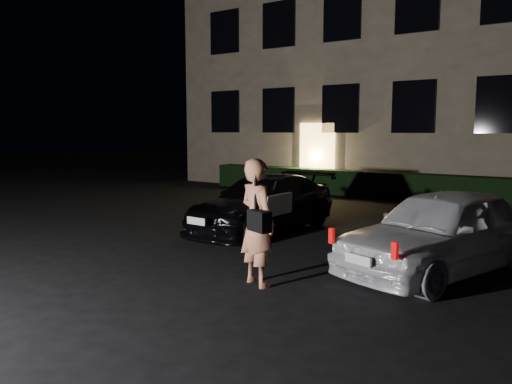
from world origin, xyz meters
The scene contains 6 objects.
ground centered at (0.00, 0.00, 0.00)m, with size 80.00×80.00×0.00m, color black.
building centered at (0.00, 14.99, 6.00)m, with size 20.00×8.11×12.00m.
hedge centered at (0.00, 10.50, 0.42)m, with size 15.00×0.70×0.85m, color black.
sedan centered at (-1.00, 3.64, 0.61)m, with size 1.87×4.36×1.23m.
hatch centered at (3.17, 2.46, 0.67)m, with size 2.76×4.22×1.34m.
man centered at (1.14, 0.28, 0.92)m, with size 0.79×0.67×1.84m.
Camera 1 is at (5.14, -5.54, 2.24)m, focal length 35.00 mm.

